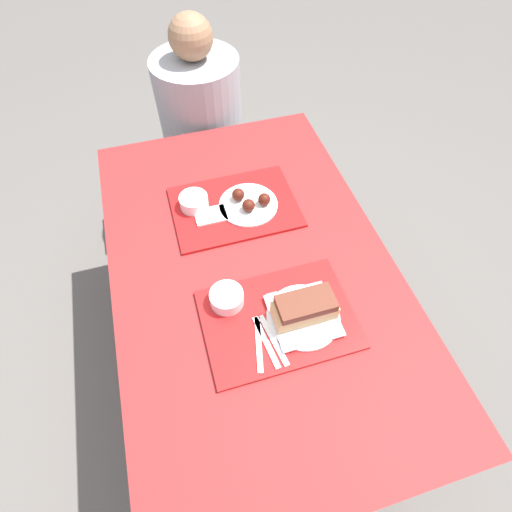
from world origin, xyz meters
TOP-DOWN VIEW (x-y plane):
  - ground_plane at (0.00, 0.00)m, footprint 12.00×12.00m
  - picnic_table at (0.00, 0.00)m, footprint 0.91×1.48m
  - picnic_bench_far at (0.00, 0.96)m, footprint 0.87×0.28m
  - tray_near at (0.02, -0.22)m, footprint 0.45×0.32m
  - tray_far at (0.01, 0.26)m, footprint 0.45×0.32m
  - bowl_coleslaw_near at (-0.11, -0.12)m, footprint 0.10×0.10m
  - brisket_sandwich_plate at (0.09, -0.23)m, footprint 0.22×0.22m
  - plastic_fork_near at (-0.04, -0.28)m, footprint 0.04×0.17m
  - plastic_knife_near at (-0.02, -0.28)m, footprint 0.04×0.17m
  - plastic_spoon_near at (-0.06, -0.28)m, footprint 0.05×0.17m
  - condiment_packet at (0.02, -0.14)m, footprint 0.04×0.03m
  - bowl_coleslaw_far at (-0.13, 0.30)m, footprint 0.10×0.10m
  - wings_plate_far at (0.06, 0.25)m, footprint 0.21×0.21m
  - napkin_far at (-0.08, 0.24)m, footprint 0.11×0.08m
  - person_seated_across at (0.02, 0.96)m, footprint 0.39×0.39m

SIDE VIEW (x-z plane):
  - ground_plane at x=0.00m, z-range 0.00..0.00m
  - picnic_bench_far at x=0.00m, z-range 0.15..0.59m
  - picnic_table at x=0.00m, z-range 0.29..1.07m
  - person_seated_across at x=0.02m, z-range 0.37..1.10m
  - tray_near at x=0.02m, z-range 0.78..0.79m
  - tray_far at x=0.01m, z-range 0.78..0.79m
  - plastic_fork_near at x=-0.04m, z-range 0.79..0.80m
  - plastic_knife_near at x=-0.02m, z-range 0.79..0.80m
  - plastic_spoon_near at x=-0.06m, z-range 0.79..0.80m
  - condiment_packet at x=0.02m, z-range 0.79..0.80m
  - napkin_far at x=-0.08m, z-range 0.79..0.80m
  - wings_plate_far at x=0.06m, z-range 0.78..0.83m
  - bowl_coleslaw_near at x=-0.11m, z-range 0.79..0.84m
  - bowl_coleslaw_far at x=-0.13m, z-range 0.79..0.84m
  - brisket_sandwich_plate at x=0.09m, z-range 0.78..0.88m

